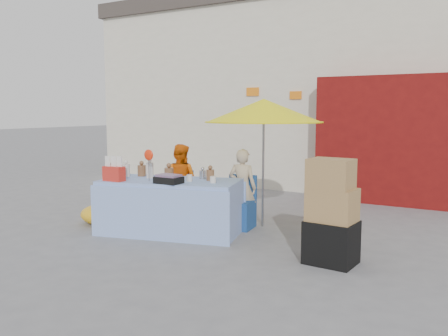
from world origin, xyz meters
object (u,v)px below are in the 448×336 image
Objects in this scene: market_table at (170,206)px; chair_left at (176,205)px; vendor_orange at (180,181)px; vendor_beige at (242,188)px; chair_right at (238,212)px; box_stack at (331,216)px; umbrella at (264,111)px.

chair_left is (-0.48, 0.82, -0.17)m from market_table.
vendor_beige is (1.25, 0.00, -0.02)m from vendor_orange.
chair_right is 2.15m from box_stack.
vendor_orange is at bearing -174.47° from umbrella.
box_stack reaches higher than chair_left.
vendor_orange reaches higher than chair_left.
box_stack is at bearing -18.92° from market_table.
chair_right is 0.65× the size of vendor_orange.
umbrella is at bearing 178.55° from vendor_orange.
box_stack is at bearing -35.66° from chair_right.
chair_left is 0.65× the size of vendor_orange.
vendor_beige is at bearing 82.21° from chair_right.
umbrella is at bearing 31.28° from market_table.
umbrella is at bearing 36.31° from chair_right.
umbrella is (0.30, 0.15, 1.25)m from vendor_beige.
box_stack is at bearing -39.88° from umbrella.
chair_left is at bearing 82.21° from vendor_orange.
vendor_orange is 1.99m from umbrella.
chair_left is at bearing 106.02° from market_table.
market_table is at bearing -134.19° from umbrella.
market_table is 1.09m from vendor_orange.
chair_left is 2.27m from umbrella.
vendor_orange is at bearing -6.98° from vendor_beige.
chair_left is at bearing 161.87° from box_stack.
box_stack reaches higher than vendor_beige.
market_table is 1.79× the size of box_stack.
chair_right is at bearing -6.98° from chair_left.
box_stack is at bearing 152.68° from vendor_orange.
vendor_beige is at bearing 148.20° from box_stack.
market_table is 0.96m from chair_left.
vendor_orange reaches higher than vendor_beige.
vendor_orange is at bearing 102.26° from market_table.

